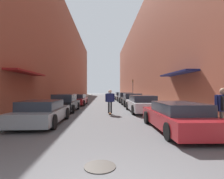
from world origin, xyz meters
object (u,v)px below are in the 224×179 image
parked_car_left_2 (78,100)px  parked_car_right_0 (177,117)px  parked_car_left_0 (43,112)px  traffic_light (133,87)px  parked_car_right_1 (142,104)px  parked_car_right_3 (125,98)px  manhole_cover (100,166)px  skateboarder (110,99)px  parked_car_right_4 (121,96)px  pedestrian (224,105)px  parked_car_left_1 (65,103)px  parked_car_right_2 (132,100)px

parked_car_left_2 → parked_car_right_0: size_ratio=1.00×
parked_car_left_0 → traffic_light: bearing=69.2°
parked_car_right_1 → parked_car_left_2: bearing=132.4°
parked_car_right_0 → parked_car_right_3: 16.49m
parked_car_right_0 → manhole_cover: size_ratio=6.85×
manhole_cover → skateboarder: bearing=86.4°
parked_car_right_0 → manhole_cover: 4.57m
parked_car_left_0 → traffic_light: traffic_light is taller
parked_car_right_4 → parked_car_right_1: bearing=-89.9°
parked_car_right_4 → manhole_cover: size_ratio=6.06×
manhole_cover → pedestrian: pedestrian is taller
manhole_cover → traffic_light: traffic_light is taller
parked_car_right_3 → pedestrian: pedestrian is taller
parked_car_left_2 → traffic_light: size_ratio=1.44×
parked_car_right_3 → traffic_light: traffic_light is taller
parked_car_right_1 → parked_car_right_4: 16.15m
parked_car_right_3 → skateboarder: bearing=-102.2°
skateboarder → pedestrian: pedestrian is taller
pedestrian → parked_car_left_2: bearing=118.3°
parked_car_right_1 → skateboarder: skateboarder is taller
parked_car_left_1 → pedestrian: pedestrian is taller
parked_car_left_0 → parked_car_right_2: (5.99, 9.43, 0.06)m
parked_car_right_0 → traffic_light: (2.02, 22.91, 1.62)m
parked_car_right_2 → parked_car_right_3: 5.39m
parked_car_left_0 → parked_car_left_2: (0.14, 10.71, 0.01)m
parked_car_right_2 → traffic_light: size_ratio=1.18×
parked_car_left_0 → manhole_cover: parked_car_left_0 is taller
parked_car_right_2 → parked_car_right_4: size_ratio=0.93×
parked_car_left_1 → parked_car_left_2: size_ratio=0.83×
skateboarder → pedestrian: 7.13m
parked_car_right_2 → manhole_cover: parked_car_right_2 is taller
parked_car_right_4 → traffic_light: 2.80m
parked_car_left_0 → pedestrian: size_ratio=2.65×
parked_car_right_0 → manhole_cover: bearing=-133.7°
parked_car_right_1 → parked_car_right_4: (-0.03, 16.15, -0.01)m
parked_car_left_2 → parked_car_right_3: size_ratio=1.05×
parked_car_right_4 → manhole_cover: bearing=-96.6°
parked_car_left_1 → pedestrian: size_ratio=2.42×
skateboarder → parked_car_left_1: bearing=153.2°
manhole_cover → parked_car_right_0: bearing=46.3°
parked_car_right_1 → manhole_cover: parked_car_right_1 is taller
parked_car_left_1 → parked_car_right_3: bearing=58.7°
parked_car_left_2 → manhole_cover: size_ratio=6.84×
parked_car_right_0 → parked_car_right_2: parked_car_right_2 is taller
parked_car_right_1 → manhole_cover: 9.82m
parked_car_right_2 → parked_car_right_4: parked_car_right_2 is taller
parked_car_right_2 → parked_car_right_1: bearing=-90.9°
traffic_light → pedestrian: 23.97m
parked_car_right_0 → pedestrian: pedestrian is taller
parked_car_left_1 → parked_car_right_0: (6.07, -6.69, -0.07)m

